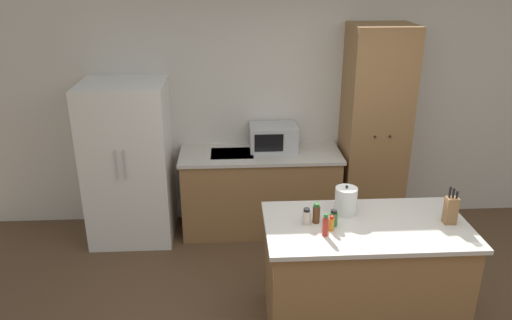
# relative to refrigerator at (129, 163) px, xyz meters

# --- Properties ---
(wall_back) EXTENTS (7.20, 0.06, 2.60)m
(wall_back) POSITION_rel_refrigerator_xyz_m (1.94, 0.39, 0.47)
(wall_back) COLOR beige
(wall_back) RESTS_ON ground_plane
(refrigerator) EXTENTS (0.84, 0.74, 1.67)m
(refrigerator) POSITION_rel_refrigerator_xyz_m (0.00, 0.00, 0.00)
(refrigerator) COLOR white
(refrigerator) RESTS_ON ground_plane
(back_counter) EXTENTS (1.69, 0.65, 0.89)m
(back_counter) POSITION_rel_refrigerator_xyz_m (1.36, 0.06, -0.39)
(back_counter) COLOR olive
(back_counter) RESTS_ON ground_plane
(pantry_cabinet) EXTENTS (0.63, 0.59, 2.20)m
(pantry_cabinet) POSITION_rel_refrigerator_xyz_m (2.56, 0.08, 0.26)
(pantry_cabinet) COLOR olive
(pantry_cabinet) RESTS_ON ground_plane
(kitchen_island) EXTENTS (1.56, 0.85, 0.90)m
(kitchen_island) POSITION_rel_refrigerator_xyz_m (2.07, -1.52, -0.38)
(kitchen_island) COLOR olive
(kitchen_island) RESTS_ON ground_plane
(microwave) EXTENTS (0.50, 0.36, 0.26)m
(microwave) POSITION_rel_refrigerator_xyz_m (1.50, 0.16, 0.19)
(microwave) COLOR #B2B5B7
(microwave) RESTS_ON back_counter
(knife_block) EXTENTS (0.09, 0.08, 0.30)m
(knife_block) POSITION_rel_refrigerator_xyz_m (2.70, -1.54, 0.18)
(knife_block) COLOR olive
(knife_block) RESTS_ON kitchen_island
(spice_bottle_tall_dark) EXTENTS (0.04, 0.04, 0.12)m
(spice_bottle_tall_dark) POSITION_rel_refrigerator_xyz_m (1.78, -1.60, 0.12)
(spice_bottle_tall_dark) COLOR orange
(spice_bottle_tall_dark) RESTS_ON kitchen_island
(spice_bottle_short_red) EXTENTS (0.06, 0.06, 0.13)m
(spice_bottle_short_red) POSITION_rel_refrigerator_xyz_m (1.81, -1.53, 0.13)
(spice_bottle_short_red) COLOR #337033
(spice_bottle_short_red) RESTS_ON kitchen_island
(spice_bottle_amber_oil) EXTENTS (0.06, 0.06, 0.13)m
(spice_bottle_amber_oil) POSITION_rel_refrigerator_xyz_m (1.61, -1.50, 0.12)
(spice_bottle_amber_oil) COLOR beige
(spice_bottle_amber_oil) RESTS_ON kitchen_island
(spice_bottle_green_herb) EXTENTS (0.04, 0.04, 0.18)m
(spice_bottle_green_herb) POSITION_rel_refrigerator_xyz_m (1.72, -1.67, 0.15)
(spice_bottle_green_herb) COLOR #B2281E
(spice_bottle_green_herb) RESTS_ON kitchen_island
(spice_bottle_pale_salt) EXTENTS (0.06, 0.06, 0.16)m
(spice_bottle_pale_salt) POSITION_rel_refrigerator_xyz_m (1.69, -1.47, 0.14)
(spice_bottle_pale_salt) COLOR #563319
(spice_bottle_pale_salt) RESTS_ON kitchen_island
(kettle) EXTENTS (0.18, 0.18, 0.24)m
(kettle) POSITION_rel_refrigerator_xyz_m (1.94, -1.34, 0.17)
(kettle) COLOR white
(kettle) RESTS_ON kitchen_island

